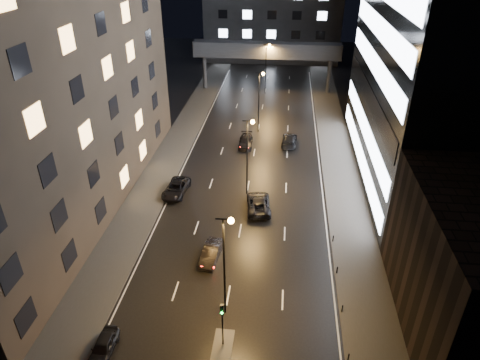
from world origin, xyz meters
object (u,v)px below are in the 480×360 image
(car_away_c, at_px, (176,188))
(car_toward_b, at_px, (289,140))
(car_away_a, at_px, (103,347))
(car_away_d, at_px, (246,142))
(car_toward_a, at_px, (259,203))
(car_away_b, at_px, (211,253))

(car_away_c, relative_size, car_toward_b, 0.99)
(car_away_a, xyz_separation_m, car_away_d, (7.47, 39.44, 0.08))
(car_away_a, relative_size, car_away_d, 0.77)
(car_away_d, height_order, car_toward_b, car_toward_b)
(car_away_a, bearing_deg, car_toward_b, 70.46)
(car_toward_a, distance_m, car_toward_b, 19.14)
(car_away_a, bearing_deg, car_away_b, 61.35)
(car_away_c, distance_m, car_toward_a, 11.00)
(car_away_b, bearing_deg, car_away_a, -112.76)
(car_toward_a, bearing_deg, car_away_a, 56.83)
(car_away_a, bearing_deg, car_away_c, 89.78)
(car_away_d, relative_size, car_toward_a, 0.88)
(car_away_b, bearing_deg, car_toward_a, 72.45)
(car_away_b, distance_m, car_away_c, 13.78)
(car_away_d, height_order, car_toward_a, car_toward_a)
(car_away_c, xyz_separation_m, car_toward_b, (14.26, 16.40, 0.04))
(car_away_a, distance_m, car_away_c, 24.26)
(car_away_a, height_order, car_toward_a, car_toward_a)
(car_away_d, relative_size, car_toward_b, 0.91)
(car_away_b, relative_size, car_away_d, 0.89)
(car_away_a, bearing_deg, car_away_d, 79.05)
(car_away_a, relative_size, car_away_c, 0.70)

